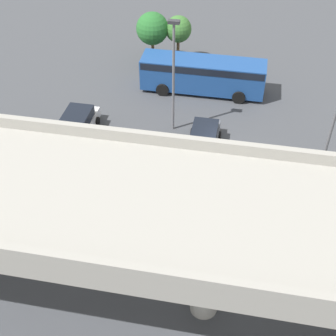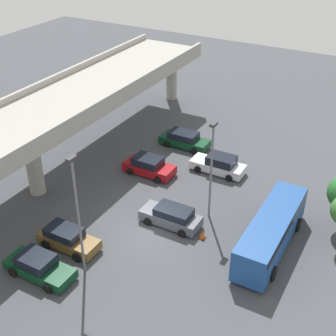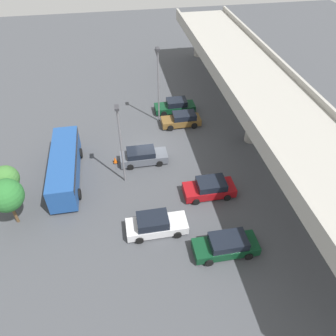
{
  "view_description": "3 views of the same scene",
  "coord_description": "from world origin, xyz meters",
  "px_view_note": "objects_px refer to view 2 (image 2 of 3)",
  "views": [
    {
      "loc": [
        -0.63,
        22.89,
        19.0
      ],
      "look_at": [
        3.26,
        2.39,
        0.86
      ],
      "focal_mm": 50.0,
      "sensor_mm": 36.0,
      "label": 1
    },
    {
      "loc": [
        -22.53,
        -13.85,
        21.34
      ],
      "look_at": [
        4.74,
        1.29,
        2.57
      ],
      "focal_mm": 50.0,
      "sensor_mm": 36.0,
      "label": 2
    },
    {
      "loc": [
        26.0,
        -2.67,
        20.65
      ],
      "look_at": [
        5.25,
        1.02,
        2.12
      ],
      "focal_mm": 35.0,
      "sensor_mm": 36.0,
      "label": 3
    }
  ],
  "objects_px": {
    "parked_car_3": "(149,166)",
    "parked_car_4": "(219,165)",
    "traffic_cone": "(202,235)",
    "parked_car_5": "(184,140)",
    "parked_car_2": "(171,216)",
    "lamp_post_mid_lot": "(77,208)",
    "parked_car_1": "(68,238)",
    "shuttle_bus": "(272,230)",
    "parked_car_0": "(39,266)",
    "lamp_post_near_aisle": "(212,164)"
  },
  "relations": [
    {
      "from": "lamp_post_mid_lot",
      "to": "traffic_cone",
      "type": "relative_size",
      "value": 12.04
    },
    {
      "from": "parked_car_4",
      "to": "parked_car_0",
      "type": "bearing_deg",
      "value": 74.05
    },
    {
      "from": "parked_car_2",
      "to": "parked_car_4",
      "type": "height_order",
      "value": "parked_car_4"
    },
    {
      "from": "parked_car_4",
      "to": "parked_car_2",
      "type": "bearing_deg",
      "value": 89.71
    },
    {
      "from": "parked_car_5",
      "to": "traffic_cone",
      "type": "height_order",
      "value": "parked_car_5"
    },
    {
      "from": "parked_car_0",
      "to": "shuttle_bus",
      "type": "xyz_separation_m",
      "value": [
        9.69,
        -12.0,
        0.85
      ]
    },
    {
      "from": "parked_car_3",
      "to": "shuttle_bus",
      "type": "relative_size",
      "value": 0.48
    },
    {
      "from": "parked_car_4",
      "to": "lamp_post_near_aisle",
      "type": "bearing_deg",
      "value": 107.24
    },
    {
      "from": "parked_car_0",
      "to": "parked_car_4",
      "type": "relative_size",
      "value": 1.0
    },
    {
      "from": "parked_car_5",
      "to": "traffic_cone",
      "type": "xyz_separation_m",
      "value": [
        -11.6,
        -7.45,
        -0.38
      ]
    },
    {
      "from": "lamp_post_mid_lot",
      "to": "lamp_post_near_aisle",
      "type": "bearing_deg",
      "value": -26.49
    },
    {
      "from": "parked_car_1",
      "to": "traffic_cone",
      "type": "distance_m",
      "value": 9.35
    },
    {
      "from": "parked_car_0",
      "to": "parked_car_4",
      "type": "bearing_deg",
      "value": 74.05
    },
    {
      "from": "parked_car_2",
      "to": "shuttle_bus",
      "type": "bearing_deg",
      "value": -171.94
    },
    {
      "from": "parked_car_2",
      "to": "lamp_post_near_aisle",
      "type": "relative_size",
      "value": 0.58
    },
    {
      "from": "parked_car_1",
      "to": "shuttle_bus",
      "type": "distance_m",
      "value": 13.88
    },
    {
      "from": "parked_car_1",
      "to": "parked_car_2",
      "type": "bearing_deg",
      "value": 48.4
    },
    {
      "from": "shuttle_bus",
      "to": "parked_car_2",
      "type": "bearing_deg",
      "value": 98.06
    },
    {
      "from": "parked_car_1",
      "to": "parked_car_5",
      "type": "relative_size",
      "value": 0.91
    },
    {
      "from": "parked_car_1",
      "to": "traffic_cone",
      "type": "height_order",
      "value": "parked_car_1"
    },
    {
      "from": "parked_car_1",
      "to": "traffic_cone",
      "type": "bearing_deg",
      "value": 34.39
    },
    {
      "from": "parked_car_2",
      "to": "shuttle_bus",
      "type": "relative_size",
      "value": 0.49
    },
    {
      "from": "parked_car_2",
      "to": "parked_car_3",
      "type": "xyz_separation_m",
      "value": [
        5.35,
        5.14,
        0.01
      ]
    },
    {
      "from": "parked_car_1",
      "to": "parked_car_5",
      "type": "bearing_deg",
      "value": 89.11
    },
    {
      "from": "parked_car_2",
      "to": "parked_car_3",
      "type": "distance_m",
      "value": 7.42
    },
    {
      "from": "parked_car_1",
      "to": "lamp_post_mid_lot",
      "type": "relative_size",
      "value": 0.51
    },
    {
      "from": "parked_car_1",
      "to": "parked_car_5",
      "type": "height_order",
      "value": "parked_car_1"
    },
    {
      "from": "parked_car_3",
      "to": "lamp_post_mid_lot",
      "type": "xyz_separation_m",
      "value": [
        -12.25,
        -2.5,
        4.18
      ]
    },
    {
      "from": "parked_car_5",
      "to": "shuttle_bus",
      "type": "xyz_separation_m",
      "value": [
        -10.23,
        -11.89,
        0.84
      ]
    },
    {
      "from": "traffic_cone",
      "to": "parked_car_3",
      "type": "bearing_deg",
      "value": 53.93
    },
    {
      "from": "parked_car_0",
      "to": "parked_car_2",
      "type": "height_order",
      "value": "parked_car_0"
    },
    {
      "from": "parked_car_5",
      "to": "traffic_cone",
      "type": "bearing_deg",
      "value": -57.3
    },
    {
      "from": "parked_car_0",
      "to": "parked_car_3",
      "type": "relative_size",
      "value": 1.07
    },
    {
      "from": "shuttle_bus",
      "to": "lamp_post_mid_lot",
      "type": "xyz_separation_m",
      "value": [
        -7.92,
        9.79,
        3.36
      ]
    },
    {
      "from": "parked_car_1",
      "to": "parked_car_2",
      "type": "xyz_separation_m",
      "value": [
        5.64,
        -5.01,
        -0.0
      ]
    },
    {
      "from": "parked_car_3",
      "to": "lamp_post_near_aisle",
      "type": "relative_size",
      "value": 0.57
    },
    {
      "from": "traffic_cone",
      "to": "parked_car_5",
      "type": "bearing_deg",
      "value": 32.7
    },
    {
      "from": "shuttle_bus",
      "to": "traffic_cone",
      "type": "height_order",
      "value": "shuttle_bus"
    },
    {
      "from": "parked_car_5",
      "to": "traffic_cone",
      "type": "relative_size",
      "value": 6.79
    },
    {
      "from": "parked_car_3",
      "to": "traffic_cone",
      "type": "bearing_deg",
      "value": -36.07
    },
    {
      "from": "parked_car_1",
      "to": "parked_car_5",
      "type": "distance_m",
      "value": 16.88
    },
    {
      "from": "parked_car_0",
      "to": "parked_car_1",
      "type": "bearing_deg",
      "value": 92.83
    },
    {
      "from": "parked_car_0",
      "to": "shuttle_bus",
      "type": "relative_size",
      "value": 0.51
    },
    {
      "from": "parked_car_3",
      "to": "parked_car_4",
      "type": "distance_m",
      "value": 6.06
    },
    {
      "from": "parked_car_0",
      "to": "traffic_cone",
      "type": "distance_m",
      "value": 11.24
    },
    {
      "from": "parked_car_0",
      "to": "parked_car_4",
      "type": "height_order",
      "value": "parked_car_4"
    },
    {
      "from": "parked_car_0",
      "to": "lamp_post_mid_lot",
      "type": "relative_size",
      "value": 0.56
    },
    {
      "from": "parked_car_0",
      "to": "lamp_post_mid_lot",
      "type": "xyz_separation_m",
      "value": [
        1.77,
        -2.22,
        4.21
      ]
    },
    {
      "from": "parked_car_2",
      "to": "lamp_post_mid_lot",
      "type": "relative_size",
      "value": 0.54
    },
    {
      "from": "parked_car_3",
      "to": "shuttle_bus",
      "type": "xyz_separation_m",
      "value": [
        -4.33,
        -12.28,
        0.82
      ]
    }
  ]
}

